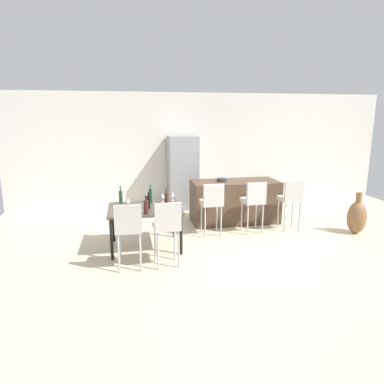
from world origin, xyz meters
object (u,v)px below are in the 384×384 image
(bar_chair_left, at_px, (212,201))
(potted_plant, at_px, (266,191))
(wine_glass_left, at_px, (128,200))
(wine_glass_near, at_px, (163,196))
(dining_chair_near, at_px, (129,226))
(wine_bottle_right, at_px, (148,202))
(floor_vase, at_px, (357,217))
(wine_glass_corner, at_px, (173,194))
(wine_bottle_middle, at_px, (146,207))
(wine_bottle_far, at_px, (151,195))
(wine_bottle_end, at_px, (167,200))
(refrigerator, at_px, (183,173))
(dining_table, at_px, (145,211))
(kitchen_island, at_px, (235,201))
(bar_chair_right, at_px, (291,197))
(fruit_bowl, at_px, (222,180))
(dining_chair_far, at_px, (167,224))
(wine_bottle_inner, at_px, (121,197))
(bar_chair_middle, at_px, (254,199))

(bar_chair_left, xyz_separation_m, potted_plant, (2.04, 2.15, -0.34))
(wine_glass_left, xyz_separation_m, wine_glass_near, (0.64, 0.25, 0.00))
(dining_chair_near, distance_m, wine_bottle_right, 0.88)
(potted_plant, bearing_deg, floor_vase, -72.02)
(dining_chair_near, bearing_deg, potted_plant, 42.99)
(wine_glass_corner, bearing_deg, wine_bottle_middle, -123.63)
(wine_glass_corner, bearing_deg, potted_plant, 37.03)
(wine_bottle_middle, bearing_deg, wine_bottle_far, 80.31)
(wine_bottle_middle, relative_size, wine_glass_left, 1.77)
(wine_glass_near, relative_size, wine_glass_corner, 1.00)
(bar_chair_left, bearing_deg, wine_bottle_right, -159.58)
(bar_chair_left, xyz_separation_m, floor_vase, (2.88, -0.43, -0.36))
(wine_bottle_end, height_order, potted_plant, wine_bottle_end)
(wine_glass_left, bearing_deg, refrigerator, 60.81)
(dining_table, relative_size, wine_glass_near, 7.28)
(kitchen_island, xyz_separation_m, bar_chair_right, (0.94, -0.79, 0.24))
(dining_chair_near, bearing_deg, fruit_bowl, 45.54)
(floor_vase, bearing_deg, kitchen_island, 150.49)
(wine_bottle_end, bearing_deg, dining_chair_near, -128.78)
(wine_bottle_end, distance_m, wine_bottle_far, 0.45)
(wine_bottle_right, xyz_separation_m, wine_glass_near, (0.29, 0.39, 0.01))
(wine_bottle_middle, relative_size, floor_vase, 0.37)
(dining_chair_far, bearing_deg, wine_glass_near, 86.88)
(kitchen_island, distance_m, floor_vase, 2.48)
(dining_table, bearing_deg, dining_chair_far, -71.41)
(dining_chair_far, distance_m, wine_bottle_inner, 1.45)
(wine_bottle_far, xyz_separation_m, wine_bottle_middle, (-0.13, -0.75, -0.02))
(bar_chair_left, distance_m, wine_bottle_middle, 1.55)
(wine_glass_near, distance_m, wine_glass_corner, 0.22)
(wine_bottle_far, distance_m, potted_plant, 3.94)
(bar_chair_left, bearing_deg, refrigerator, 95.78)
(dining_chair_near, distance_m, wine_glass_near, 1.35)
(wine_bottle_end, height_order, wine_glass_corner, wine_bottle_end)
(bar_chair_middle, xyz_separation_m, wine_glass_near, (-1.83, -0.08, 0.17))
(dining_table, bearing_deg, bar_chair_left, 16.83)
(wine_bottle_right, xyz_separation_m, wine_glass_left, (-0.35, 0.14, 0.01))
(potted_plant, bearing_deg, refrigerator, 179.75)
(wine_bottle_right, relative_size, floor_vase, 0.34)
(wine_bottle_far, distance_m, floor_vase, 4.12)
(wine_bottle_end, relative_size, refrigerator, 0.18)
(potted_plant, bearing_deg, kitchen_island, -134.28)
(wine_glass_left, distance_m, refrigerator, 2.85)
(bar_chair_middle, height_order, wine_glass_left, bar_chair_middle)
(wine_bottle_right, bearing_deg, wine_bottle_middle, -100.23)
(bar_chair_middle, xyz_separation_m, dining_chair_near, (-2.47, -1.26, 0.00))
(refrigerator, relative_size, potted_plant, 3.06)
(wine_glass_near, distance_m, potted_plant, 3.78)
(bar_chair_middle, distance_m, bar_chair_right, 0.80)
(bar_chair_right, xyz_separation_m, wine_glass_left, (-3.26, -0.33, 0.17))
(bar_chair_right, bearing_deg, potted_plant, 79.79)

